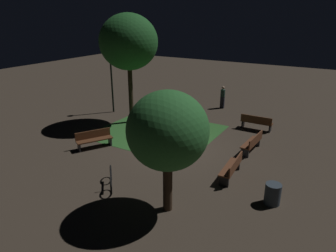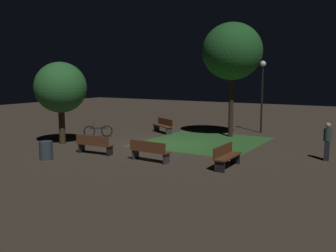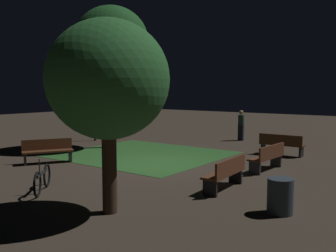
# 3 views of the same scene
# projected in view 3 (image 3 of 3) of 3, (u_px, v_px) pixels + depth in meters

# --- Properties ---
(ground_plane) EXTENTS (60.00, 60.00, 0.00)m
(ground_plane) POSITION_uv_depth(u_px,v_px,m) (156.00, 165.00, 13.54)
(ground_plane) COLOR #3D3328
(grass_lawn) EXTENTS (5.91, 6.49, 0.01)m
(grass_lawn) POSITION_uv_depth(u_px,v_px,m) (142.00, 154.00, 15.74)
(grass_lawn) COLOR #2D6028
(grass_lawn) RESTS_ON ground
(bench_front_left) EXTENTS (1.82, 0.57, 0.88)m
(bench_front_left) POSITION_uv_depth(u_px,v_px,m) (226.00, 172.00, 10.14)
(bench_front_left) COLOR brown
(bench_front_left) RESTS_ON ground
(bench_corner) EXTENTS (1.83, 0.59, 0.88)m
(bench_corner) POSITION_uv_depth(u_px,v_px,m) (268.00, 157.00, 12.53)
(bench_corner) COLOR brown
(bench_corner) RESTS_ON ground
(bench_by_lamp) EXTENTS (1.80, 1.32, 0.88)m
(bench_by_lamp) POSITION_uv_depth(u_px,v_px,m) (48.00, 150.00, 13.85)
(bench_by_lamp) COLOR #512D19
(bench_by_lamp) RESTS_ON ground
(bench_lawn_edge) EXTENTS (0.48, 1.80, 0.88)m
(bench_lawn_edge) POSITION_uv_depth(u_px,v_px,m) (281.00, 144.00, 15.43)
(bench_lawn_edge) COLOR #512D19
(bench_lawn_edge) RESTS_ON ground
(tree_near_wall) EXTENTS (3.40, 3.40, 6.51)m
(tree_near_wall) POSITION_uv_depth(u_px,v_px,m) (112.00, 42.00, 17.13)
(tree_near_wall) COLOR #2D2116
(tree_near_wall) RESTS_ON ground
(tree_left_canopy) EXTENTS (2.66, 2.66, 4.24)m
(tree_left_canopy) POSITION_uv_depth(u_px,v_px,m) (108.00, 80.00, 8.03)
(tree_left_canopy) COLOR #38281C
(tree_left_canopy) RESTS_ON ground
(lamp_post_plaza_east) EXTENTS (0.36, 0.36, 4.42)m
(lamp_post_plaza_east) POSITION_uv_depth(u_px,v_px,m) (94.00, 84.00, 19.58)
(lamp_post_plaza_east) COLOR black
(lamp_post_plaza_east) RESTS_ON ground
(trash_bin) EXTENTS (0.57, 0.57, 0.79)m
(trash_bin) POSITION_uv_depth(u_px,v_px,m) (280.00, 196.00, 8.21)
(trash_bin) COLOR #2D3842
(trash_bin) RESTS_ON ground
(bicycle) EXTENTS (1.29, 1.13, 0.93)m
(bicycle) POSITION_uv_depth(u_px,v_px,m) (42.00, 179.00, 9.96)
(bicycle) COLOR black
(bicycle) RESTS_ON ground
(pedestrian) EXTENTS (0.32, 0.32, 1.61)m
(pedestrian) POSITION_uv_depth(u_px,v_px,m) (241.00, 125.00, 19.90)
(pedestrian) COLOR black
(pedestrian) RESTS_ON ground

